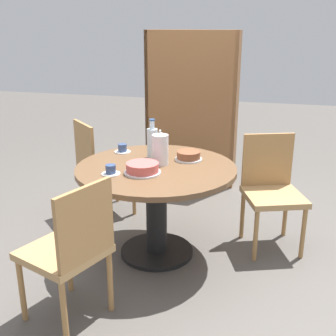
{
  "coord_description": "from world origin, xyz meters",
  "views": [
    {
      "loc": [
        0.83,
        -2.74,
        1.66
      ],
      "look_at": [
        0.0,
        0.33,
        0.58
      ],
      "focal_mm": 45.0,
      "sensor_mm": 36.0,
      "label": 1
    }
  ],
  "objects_px": {
    "chair_a": "(100,165)",
    "cup_a": "(111,171)",
    "cake_second": "(189,156)",
    "cup_b": "(158,146)",
    "chair_b": "(71,248)",
    "chair_c": "(271,189)",
    "bookshelf": "(191,112)",
    "cake_main": "(142,168)",
    "water_bottle": "(152,142)",
    "coffee_pot": "(160,149)",
    "cup_c": "(122,149)"
  },
  "relations": [
    {
      "from": "water_bottle",
      "to": "cup_b",
      "type": "relative_size",
      "value": 2.35
    },
    {
      "from": "chair_a",
      "to": "cake_main",
      "type": "bearing_deg",
      "value": 174.56
    },
    {
      "from": "chair_b",
      "to": "bookshelf",
      "type": "height_order",
      "value": "bookshelf"
    },
    {
      "from": "cup_a",
      "to": "cup_b",
      "type": "distance_m",
      "value": 0.68
    },
    {
      "from": "chair_c",
      "to": "chair_a",
      "type": "bearing_deg",
      "value": 152.02
    },
    {
      "from": "cake_second",
      "to": "cup_b",
      "type": "height_order",
      "value": "cup_b"
    },
    {
      "from": "chair_a",
      "to": "cake_second",
      "type": "xyz_separation_m",
      "value": [
        0.89,
        -0.35,
        0.26
      ]
    },
    {
      "from": "coffee_pot",
      "to": "cup_b",
      "type": "height_order",
      "value": "coffee_pot"
    },
    {
      "from": "chair_c",
      "to": "cup_b",
      "type": "relative_size",
      "value": 6.83
    },
    {
      "from": "water_bottle",
      "to": "cake_main",
      "type": "height_order",
      "value": "water_bottle"
    },
    {
      "from": "chair_c",
      "to": "water_bottle",
      "type": "bearing_deg",
      "value": 170.71
    },
    {
      "from": "water_bottle",
      "to": "cup_b",
      "type": "xyz_separation_m",
      "value": [
        -0.02,
        0.22,
        -0.1
      ]
    },
    {
      "from": "water_bottle",
      "to": "cup_a",
      "type": "bearing_deg",
      "value": -110.22
    },
    {
      "from": "coffee_pot",
      "to": "cup_c",
      "type": "relative_size",
      "value": 2.03
    },
    {
      "from": "water_bottle",
      "to": "cake_main",
      "type": "relative_size",
      "value": 1.19
    },
    {
      "from": "cake_second",
      "to": "water_bottle",
      "type": "bearing_deg",
      "value": -176.48
    },
    {
      "from": "chair_c",
      "to": "bookshelf",
      "type": "xyz_separation_m",
      "value": [
        -0.9,
        1.24,
        0.31
      ]
    },
    {
      "from": "chair_b",
      "to": "cake_main",
      "type": "bearing_deg",
      "value": -176.14
    },
    {
      "from": "chair_b",
      "to": "cup_a",
      "type": "bearing_deg",
      "value": -160.09
    },
    {
      "from": "chair_b",
      "to": "cake_second",
      "type": "distance_m",
      "value": 1.18
    },
    {
      "from": "water_bottle",
      "to": "cake_main",
      "type": "distance_m",
      "value": 0.37
    },
    {
      "from": "chair_a",
      "to": "cup_b",
      "type": "height_order",
      "value": "chair_a"
    },
    {
      "from": "coffee_pot",
      "to": "cake_second",
      "type": "xyz_separation_m",
      "value": [
        0.18,
        0.16,
        -0.09
      ]
    },
    {
      "from": "chair_b",
      "to": "cake_second",
      "type": "relative_size",
      "value": 4.24
    },
    {
      "from": "bookshelf",
      "to": "cup_c",
      "type": "bearing_deg",
      "value": 78.81
    },
    {
      "from": "water_bottle",
      "to": "cup_c",
      "type": "height_order",
      "value": "water_bottle"
    },
    {
      "from": "chair_a",
      "to": "chair_c",
      "type": "bearing_deg",
      "value": -144.14
    },
    {
      "from": "chair_b",
      "to": "coffee_pot",
      "type": "bearing_deg",
      "value": -176.12
    },
    {
      "from": "water_bottle",
      "to": "cup_a",
      "type": "xyz_separation_m",
      "value": [
        -0.16,
        -0.44,
        -0.1
      ]
    },
    {
      "from": "bookshelf",
      "to": "cup_b",
      "type": "relative_size",
      "value": 12.7
    },
    {
      "from": "cup_a",
      "to": "chair_b",
      "type": "bearing_deg",
      "value": -90.11
    },
    {
      "from": "chair_b",
      "to": "cup_b",
      "type": "distance_m",
      "value": 1.31
    },
    {
      "from": "chair_b",
      "to": "cup_a",
      "type": "height_order",
      "value": "chair_b"
    },
    {
      "from": "bookshelf",
      "to": "cake_main",
      "type": "distance_m",
      "value": 1.79
    },
    {
      "from": "chair_a",
      "to": "cake_second",
      "type": "height_order",
      "value": "chair_a"
    },
    {
      "from": "bookshelf",
      "to": "chair_a",
      "type": "bearing_deg",
      "value": 60.25
    },
    {
      "from": "bookshelf",
      "to": "water_bottle",
      "type": "distance_m",
      "value": 1.43
    },
    {
      "from": "chair_a",
      "to": "chair_b",
      "type": "relative_size",
      "value": 1.0
    },
    {
      "from": "cake_second",
      "to": "cup_a",
      "type": "xyz_separation_m",
      "value": [
        -0.44,
        -0.45,
        -0.0
      ]
    },
    {
      "from": "water_bottle",
      "to": "cup_a",
      "type": "height_order",
      "value": "water_bottle"
    },
    {
      "from": "bookshelf",
      "to": "coffee_pot",
      "type": "height_order",
      "value": "bookshelf"
    },
    {
      "from": "water_bottle",
      "to": "cup_a",
      "type": "relative_size",
      "value": 2.35
    },
    {
      "from": "chair_a",
      "to": "cup_a",
      "type": "bearing_deg",
      "value": 161.97
    },
    {
      "from": "cake_main",
      "to": "chair_b",
      "type": "bearing_deg",
      "value": -106.16
    },
    {
      "from": "cup_b",
      "to": "chair_a",
      "type": "bearing_deg",
      "value": 166.12
    },
    {
      "from": "coffee_pot",
      "to": "cake_main",
      "type": "relative_size",
      "value": 1.02
    },
    {
      "from": "chair_a",
      "to": "bookshelf",
      "type": "relative_size",
      "value": 0.54
    },
    {
      "from": "coffee_pot",
      "to": "chair_b",
      "type": "bearing_deg",
      "value": -106.13
    },
    {
      "from": "chair_b",
      "to": "chair_c",
      "type": "bearing_deg",
      "value": 159.44
    },
    {
      "from": "chair_c",
      "to": "water_bottle",
      "type": "xyz_separation_m",
      "value": [
        -0.9,
        -0.19,
        0.35
      ]
    }
  ]
}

